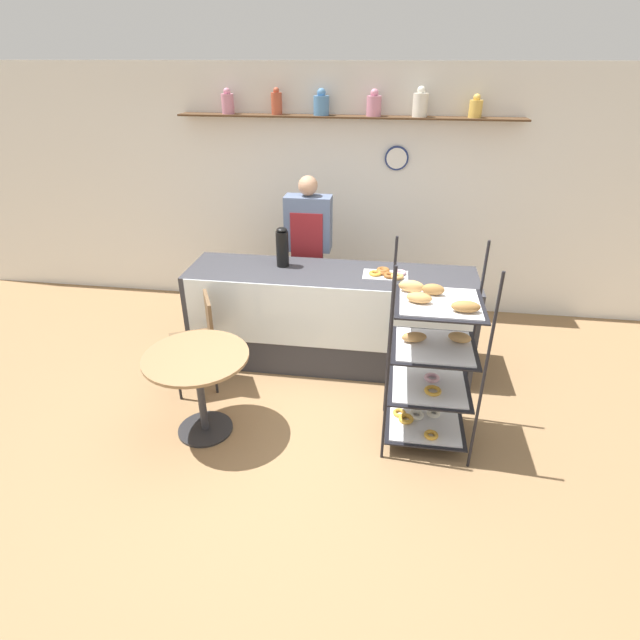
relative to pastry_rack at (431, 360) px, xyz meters
name	(u,v)px	position (x,y,z in m)	size (l,w,h in m)	color
ground_plane	(314,426)	(-0.89, -0.02, -0.73)	(14.00, 14.00, 0.00)	olive
back_wall	(347,192)	(-0.89, 2.42, 0.64)	(10.00, 0.30, 2.70)	white
display_counter	(330,318)	(-0.89, 1.04, -0.25)	(2.71, 0.71, 0.96)	#333338
pastry_rack	(431,360)	(0.00, 0.00, 0.00)	(0.67, 0.60, 1.58)	black
person_worker	(309,251)	(-1.20, 1.63, 0.20)	(0.47, 0.23, 1.71)	#282833
cafe_table	(198,374)	(-1.77, -0.19, -0.18)	(0.81, 0.81, 0.72)	#262628
cafe_chair	(200,333)	(-1.98, 0.44, -0.17)	(0.51, 0.51, 0.90)	black
coffee_carafe	(282,247)	(-1.37, 1.14, 0.41)	(0.12, 0.12, 0.38)	black
donut_tray_counter	(387,274)	(-0.37, 1.03, 0.25)	(0.41, 0.25, 0.05)	silver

